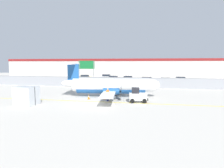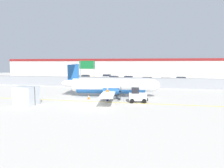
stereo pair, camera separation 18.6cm
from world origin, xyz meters
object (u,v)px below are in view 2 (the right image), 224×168
object	(u,v)px
parked_car_1	(85,77)
parked_car_7	(181,80)
cargo_container	(26,96)
traffic_cone_far_left	(104,97)
baggage_tug	(137,96)
parked_car_6	(167,81)
ground_crew_worker	(108,94)
parked_car_2	(107,77)
traffic_cone_near_right	(145,100)
commuter_airplane	(112,86)
parked_car_0	(74,78)
parked_car_3	(114,79)
traffic_cone_near_left	(88,97)
parked_car_5	(148,80)
highway_sign	(87,67)
parked_car_4	(128,79)

from	to	relation	value
parked_car_1	parked_car_7	size ratio (longest dim) A/B	1.03
cargo_container	traffic_cone_far_left	distance (m)	9.91
traffic_cone_far_left	baggage_tug	bearing A→B (deg)	-15.38
parked_car_6	ground_crew_worker	bearing A→B (deg)	-109.31
parked_car_2	parked_car_7	world-z (taller)	same
ground_crew_worker	parked_car_1	size ratio (longest dim) A/B	0.39
baggage_tug	traffic_cone_near_right	world-z (taller)	baggage_tug
commuter_airplane	parked_car_1	size ratio (longest dim) A/B	3.68
cargo_container	parked_car_6	bearing A→B (deg)	61.75
parked_car_0	baggage_tug	bearing A→B (deg)	129.88
commuter_airplane	parked_car_3	xyz separation A→B (m)	(-4.20, 22.68, -0.71)
traffic_cone_near_left	traffic_cone_far_left	distance (m)	2.21
cargo_container	parked_car_6	distance (m)	31.91
cargo_container	parked_car_3	distance (m)	30.66
parked_car_2	cargo_container	bearing A→B (deg)	-91.88
parked_car_5	commuter_airplane	bearing A→B (deg)	-100.68
baggage_tug	parked_car_2	bearing A→B (deg)	101.16
parked_car_7	parked_car_5	bearing A→B (deg)	-162.97
baggage_tug	traffic_cone_near_right	bearing A→B (deg)	-1.01
parked_car_7	baggage_tug	bearing A→B (deg)	-106.83
traffic_cone_near_right	highway_sign	world-z (taller)	highway_sign
traffic_cone_far_left	parked_car_6	world-z (taller)	parked_car_6
parked_car_1	parked_car_5	distance (m)	18.63
parked_car_5	parked_car_6	size ratio (longest dim) A/B	1.00
parked_car_1	parked_car_6	distance (m)	23.12
parked_car_3	parked_car_2	bearing A→B (deg)	-61.11
parked_car_3	parked_car_6	size ratio (longest dim) A/B	1.00
parked_car_3	parked_car_7	size ratio (longest dim) A/B	1.00
baggage_tug	traffic_cone_near_left	size ratio (longest dim) A/B	3.84
traffic_cone_near_right	parked_car_6	bearing A→B (deg)	79.52
traffic_cone_near_left	traffic_cone_far_left	world-z (taller)	same
parked_car_0	highway_sign	xyz separation A→B (m)	(6.84, -9.39, 3.24)
parked_car_3	parked_car_6	world-z (taller)	same
cargo_container	parked_car_1	xyz separation A→B (m)	(-4.02, 33.28, -0.21)
parked_car_3	parked_car_1	bearing A→B (deg)	-16.42
parked_car_1	parked_car_4	distance (m)	12.92
traffic_cone_near_right	parked_car_7	world-z (taller)	parked_car_7
traffic_cone_near_left	ground_crew_worker	bearing A→B (deg)	-17.21
parked_car_1	parked_car_3	xyz separation A→B (m)	(8.82, -3.00, 0.00)
parked_car_4	traffic_cone_near_right	bearing A→B (deg)	99.37
parked_car_1	baggage_tug	bearing A→B (deg)	113.46
traffic_cone_near_right	parked_car_4	size ratio (longest dim) A/B	0.15
cargo_container	parked_car_0	xyz separation A→B (m)	(-6.31, 30.71, -0.21)
traffic_cone_far_left	parked_car_2	size ratio (longest dim) A/B	0.15
traffic_cone_near_right	parked_car_6	world-z (taller)	parked_car_6
ground_crew_worker	parked_car_7	distance (m)	28.65
parked_car_3	highway_sign	size ratio (longest dim) A/B	0.78
ground_crew_worker	parked_car_1	bearing A→B (deg)	149.10
ground_crew_worker	cargo_container	world-z (taller)	cargo_container
highway_sign	parked_car_7	bearing A→B (deg)	21.62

